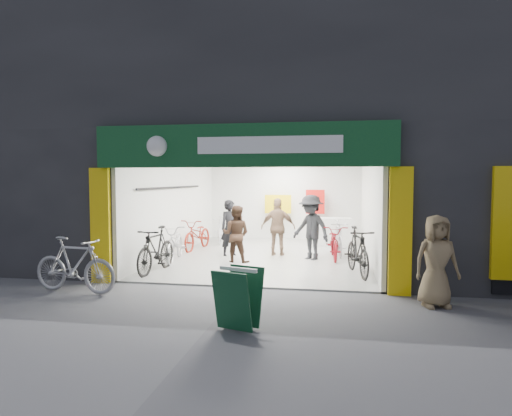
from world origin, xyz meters
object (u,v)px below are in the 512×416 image
(bike_right_front, at_px, (358,252))
(sandwich_board, at_px, (238,297))
(pedestrian_near, at_px, (436,261))
(bike_left_front, at_px, (176,243))
(parked_bike, at_px, (75,265))

(bike_right_front, xyz_separation_m, sandwich_board, (-2.01, -4.39, -0.07))
(pedestrian_near, bearing_deg, sandwich_board, -163.68)
(bike_left_front, xyz_separation_m, parked_bike, (-0.83, -3.73, 0.04))
(bike_right_front, bearing_deg, pedestrian_near, -74.05)
(bike_right_front, xyz_separation_m, pedestrian_near, (1.30, -2.48, 0.25))
(bike_right_front, relative_size, pedestrian_near, 1.16)
(parked_bike, distance_m, pedestrian_near, 7.14)
(bike_right_front, relative_size, sandwich_board, 2.08)
(sandwich_board, bearing_deg, bike_right_front, 82.82)
(bike_left_front, height_order, parked_bike, parked_bike)
(bike_right_front, xyz_separation_m, parked_bike, (-5.83, -2.70, -0.01))
(bike_left_front, height_order, bike_right_front, bike_right_front)
(parked_bike, bearing_deg, bike_right_front, -57.62)
(bike_left_front, relative_size, pedestrian_near, 1.21)
(parked_bike, height_order, pedestrian_near, pedestrian_near)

